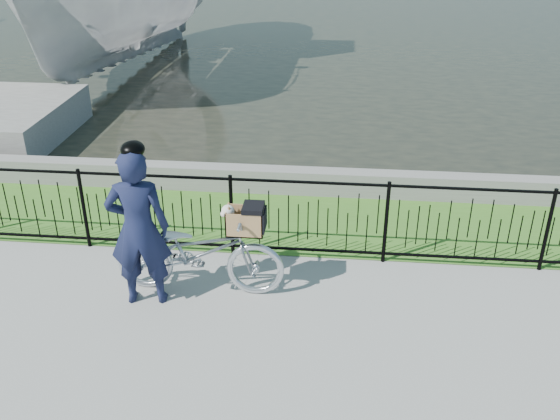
# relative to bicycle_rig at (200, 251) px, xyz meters

# --- Properties ---
(ground) EXTENTS (120.00, 120.00, 0.00)m
(ground) POSITION_rel_bicycle_rig_xyz_m (1.23, -0.73, -0.54)
(ground) COLOR gray
(ground) RESTS_ON ground
(grass_strip) EXTENTS (60.00, 2.00, 0.01)m
(grass_strip) POSITION_rel_bicycle_rig_xyz_m (1.23, 1.87, -0.54)
(grass_strip) COLOR #3F7324
(grass_strip) RESTS_ON ground
(quay_wall) EXTENTS (60.00, 0.30, 0.40)m
(quay_wall) POSITION_rel_bicycle_rig_xyz_m (1.23, 2.87, -0.34)
(quay_wall) COLOR gray
(quay_wall) RESTS_ON ground
(fence) EXTENTS (14.00, 0.06, 1.15)m
(fence) POSITION_rel_bicycle_rig_xyz_m (1.23, 0.87, 0.03)
(fence) COLOR black
(fence) RESTS_ON ground
(bicycle_rig) EXTENTS (2.04, 0.71, 1.20)m
(bicycle_rig) POSITION_rel_bicycle_rig_xyz_m (0.00, 0.00, 0.00)
(bicycle_rig) COLOR silver
(bicycle_rig) RESTS_ON ground
(cyclist) EXTENTS (0.77, 0.57, 2.00)m
(cyclist) POSITION_rel_bicycle_rig_xyz_m (-0.62, -0.27, 0.44)
(cyclist) COLOR #131936
(cyclist) RESTS_ON ground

